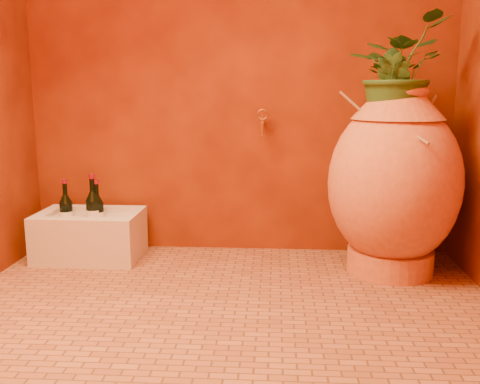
# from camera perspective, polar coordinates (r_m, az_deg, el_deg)

# --- Properties ---
(floor) EXTENTS (2.50, 2.50, 0.00)m
(floor) POSITION_cam_1_polar(r_m,az_deg,el_deg) (2.40, -1.82, -12.92)
(floor) COLOR #975A31
(floor) RESTS_ON ground
(wall_back) EXTENTS (2.50, 0.02, 2.50)m
(wall_back) POSITION_cam_1_polar(r_m,az_deg,el_deg) (3.21, -0.15, 15.89)
(wall_back) COLOR #541804
(wall_back) RESTS_ON ground
(amphora) EXTENTS (0.77, 0.77, 0.99)m
(amphora) POSITION_cam_1_polar(r_m,az_deg,el_deg) (2.92, 16.11, 1.02)
(amphora) COLOR #D3783B
(amphora) RESTS_ON floor
(stone_basin) EXTENTS (0.58, 0.40, 0.27)m
(stone_basin) POSITION_cam_1_polar(r_m,az_deg,el_deg) (3.24, -15.69, -4.55)
(stone_basin) COLOR beige
(stone_basin) RESTS_ON floor
(wine_bottle_a) EXTENTS (0.08, 0.08, 0.31)m
(wine_bottle_a) POSITION_cam_1_polar(r_m,az_deg,el_deg) (3.26, -18.03, -2.21)
(wine_bottle_a) COLOR black
(wine_bottle_a) RESTS_ON stone_basin
(wine_bottle_b) EXTENTS (0.08, 0.08, 0.31)m
(wine_bottle_b) POSITION_cam_1_polar(r_m,az_deg,el_deg) (3.20, -14.95, -2.29)
(wine_bottle_b) COLOR black
(wine_bottle_b) RESTS_ON stone_basin
(wine_bottle_c) EXTENTS (0.08, 0.08, 0.35)m
(wine_bottle_c) POSITION_cam_1_polar(r_m,az_deg,el_deg) (3.19, -15.36, -2.12)
(wine_bottle_c) COLOR black
(wine_bottle_c) RESTS_ON stone_basin
(wall_tap) EXTENTS (0.07, 0.14, 0.15)m
(wall_tap) POSITION_cam_1_polar(r_m,az_deg,el_deg) (3.12, 2.40, 7.57)
(wall_tap) COLOR #B27929
(wall_tap) RESTS_ON wall_back
(plant_main) EXTENTS (0.66, 0.67, 0.56)m
(plant_main) POSITION_cam_1_polar(r_m,az_deg,el_deg) (2.90, 16.36, 12.25)
(plant_main) COLOR #254E1B
(plant_main) RESTS_ON amphora
(plant_side) EXTENTS (0.25, 0.26, 0.37)m
(plant_side) POSITION_cam_1_polar(r_m,az_deg,el_deg) (2.83, 15.87, 10.27)
(plant_side) COLOR #254E1B
(plant_side) RESTS_ON amphora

